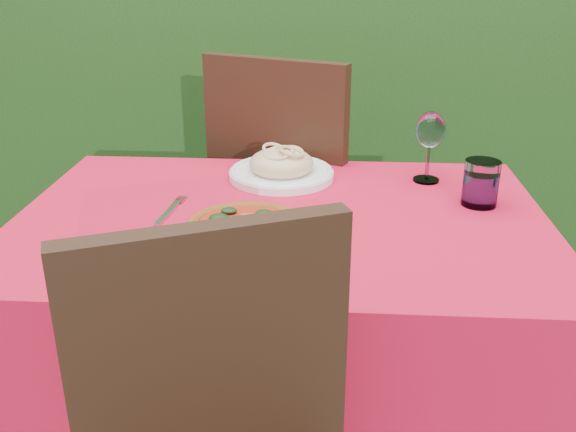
# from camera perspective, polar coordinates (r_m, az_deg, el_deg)

# --- Properties ---
(hedge) EXTENTS (3.20, 0.55, 1.78)m
(hedge) POSITION_cam_1_polar(r_m,az_deg,el_deg) (2.98, 1.72, 14.68)
(hedge) COLOR black
(hedge) RESTS_ON ground
(dining_table) EXTENTS (1.26, 0.86, 0.75)m
(dining_table) POSITION_cam_1_polar(r_m,az_deg,el_deg) (1.59, -0.60, -4.99)
(dining_table) COLOR #432C15
(dining_table) RESTS_ON ground
(chair_far) EXTENTS (0.61, 0.61, 1.04)m
(chair_far) POSITION_cam_1_polar(r_m,az_deg,el_deg) (2.13, 0.28, 2.43)
(chair_far) COLOR black
(chair_far) RESTS_ON ground
(pizza_plate) EXTENTS (0.31, 0.31, 0.05)m
(pizza_plate) POSITION_cam_1_polar(r_m,az_deg,el_deg) (1.38, -3.67, -1.39)
(pizza_plate) COLOR white
(pizza_plate) RESTS_ON dining_table
(pasta_plate) EXTENTS (0.29, 0.29, 0.08)m
(pasta_plate) POSITION_cam_1_polar(r_m,az_deg,el_deg) (1.76, -0.59, 4.30)
(pasta_plate) COLOR white
(pasta_plate) RESTS_ON dining_table
(water_glass) EXTENTS (0.09, 0.09, 0.11)m
(water_glass) POSITION_cam_1_polar(r_m,az_deg,el_deg) (1.64, 16.75, 2.63)
(water_glass) COLOR silver
(water_glass) RESTS_ON dining_table
(wine_glass) EXTENTS (0.08, 0.08, 0.19)m
(wine_glass) POSITION_cam_1_polar(r_m,az_deg,el_deg) (1.75, 12.52, 7.21)
(wine_glass) COLOR silver
(wine_glass) RESTS_ON dining_table
(fork) EXTENTS (0.05, 0.20, 0.01)m
(fork) POSITION_cam_1_polar(r_m,az_deg,el_deg) (1.56, -10.64, 0.28)
(fork) COLOR silver
(fork) RESTS_ON dining_table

